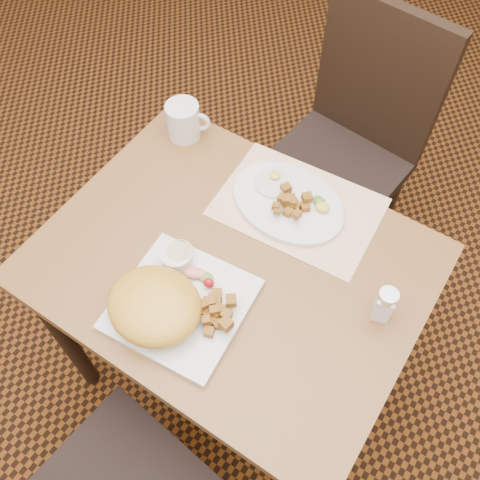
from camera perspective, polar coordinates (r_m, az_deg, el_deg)
name	(u,v)px	position (r m, az deg, el deg)	size (l,w,h in m)	color
ground	(234,369)	(1.96, -0.63, -13.59)	(8.00, 8.00, 0.00)	black
table	(232,283)	(1.37, -0.88, -4.59)	(0.90, 0.70, 0.75)	brown
chair_far	(350,139)	(1.84, 11.68, 10.55)	(0.46, 0.47, 0.97)	black
placemat	(298,207)	(1.37, 6.21, 3.54)	(0.40, 0.28, 0.00)	white
plate_square	(181,305)	(1.22, -6.26, -6.86)	(0.28, 0.28, 0.02)	silver
plate_oval	(288,203)	(1.36, 5.10, 4.00)	(0.30, 0.23, 0.02)	silver
hollandaise_mound	(154,305)	(1.17, -9.16, -6.89)	(0.21, 0.19, 0.08)	gold
ramekin	(177,257)	(1.24, -6.73, -1.81)	(0.07, 0.08, 0.04)	silver
garnish_sq	(199,276)	(1.23, -4.34, -3.86)	(0.09, 0.05, 0.03)	#387223
fried_egg	(274,182)	(1.39, 3.63, 6.21)	(0.10, 0.10, 0.02)	white
garnish_ov	(321,205)	(1.35, 8.67, 3.73)	(0.06, 0.05, 0.02)	#387223
salt_shaker	(384,304)	(1.20, 15.15, -6.64)	(0.05, 0.05, 0.10)	white
coffee_mug	(184,121)	(1.50, -5.98, 12.53)	(0.12, 0.09, 0.10)	silver
home_fries_sq	(213,311)	(1.18, -2.89, -7.60)	(0.12, 0.11, 0.04)	#955E18
home_fries_ov	(291,203)	(1.33, 5.49, 4.00)	(0.10, 0.10, 0.04)	#955E18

